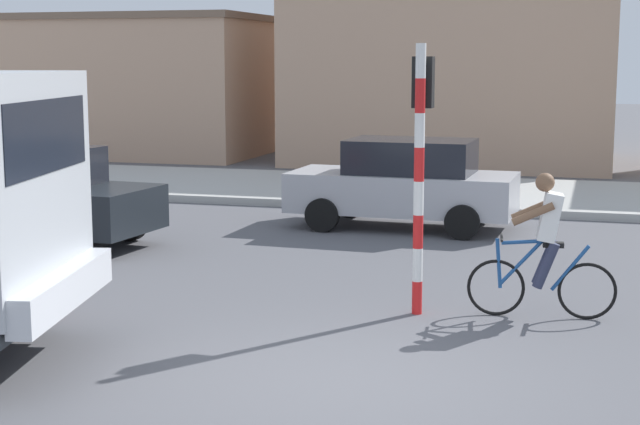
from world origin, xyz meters
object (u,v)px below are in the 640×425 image
cyclist (544,246)px  car_white_mid (33,195)px  traffic_light_pole (421,141)px  car_red_near (405,183)px

cyclist → car_white_mid: size_ratio=0.42×
traffic_light_pole → car_red_near: 6.05m
cyclist → traffic_light_pole: 1.89m
traffic_light_pole → car_white_mid: bearing=159.7°
traffic_light_pole → car_white_mid: (-6.84, 2.53, -1.25)m
cyclist → car_red_near: (-2.76, 5.61, -0.05)m
cyclist → traffic_light_pole: size_ratio=0.54×
car_white_mid → cyclist: bearing=-16.0°
traffic_light_pole → car_red_near: traffic_light_pole is taller
cyclist → car_white_mid: cyclist is taller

